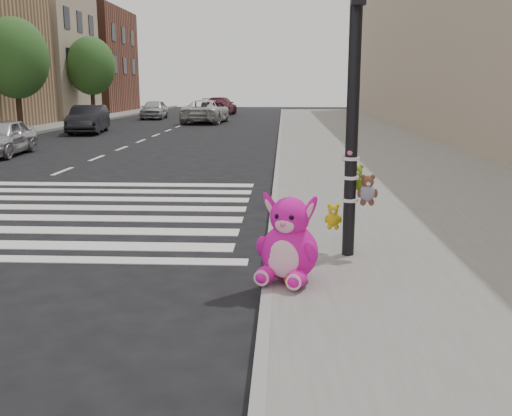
# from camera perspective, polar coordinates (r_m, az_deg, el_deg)

# --- Properties ---
(ground) EXTENTS (120.00, 120.00, 0.00)m
(ground) POSITION_cam_1_polar(r_m,az_deg,el_deg) (6.35, -13.36, -10.10)
(ground) COLOR black
(ground) RESTS_ON ground
(sidewalk_near) EXTENTS (7.00, 80.00, 0.14)m
(sidewalk_near) POSITION_cam_1_polar(r_m,az_deg,el_deg) (16.14, 14.49, 3.57)
(sidewalk_near) COLOR slate
(sidewalk_near) RESTS_ON ground
(curb_edge) EXTENTS (0.12, 80.00, 0.15)m
(curb_edge) POSITION_cam_1_polar(r_m,az_deg,el_deg) (15.80, 2.12, 3.77)
(curb_edge) COLOR gray
(curb_edge) RESTS_ON ground
(bld_far_d) EXTENTS (6.00, 8.00, 10.00)m
(bld_far_d) POSITION_cam_1_polar(r_m,az_deg,el_deg) (44.21, -20.90, 14.79)
(bld_far_d) COLOR tan
(bld_far_d) RESTS_ON ground
(bld_far_e) EXTENTS (6.00, 10.00, 9.00)m
(bld_far_e) POSITION_cam_1_polar(r_m,az_deg,el_deg) (54.47, -16.16, 13.92)
(bld_far_e) COLOR brown
(bld_far_e) RESTS_ON ground
(bld_near) EXTENTS (5.00, 60.00, 10.00)m
(bld_near) POSITION_cam_1_polar(r_m,az_deg,el_deg) (27.23, 22.57, 16.80)
(bld_near) COLOR tan
(bld_near) RESTS_ON ground
(signal_pole) EXTENTS (0.68, 0.49, 4.00)m
(signal_pole) POSITION_cam_1_polar(r_m,az_deg,el_deg) (7.52, 9.72, 7.63)
(signal_pole) COLOR black
(signal_pole) RESTS_ON sidewalk_near
(tree_far_b) EXTENTS (3.20, 3.20, 5.44)m
(tree_far_b) POSITION_cam_1_polar(r_m,az_deg,el_deg) (30.53, -22.96, 13.61)
(tree_far_b) COLOR #382619
(tree_far_b) RESTS_ON sidewalk_far
(tree_far_c) EXTENTS (3.20, 3.20, 5.44)m
(tree_far_c) POSITION_cam_1_polar(r_m,az_deg,el_deg) (40.76, -16.18, 13.47)
(tree_far_c) COLOR #382619
(tree_far_c) RESTS_ON sidewalk_far
(pink_bunny) EXTENTS (0.84, 0.92, 1.05)m
(pink_bunny) POSITION_cam_1_polar(r_m,az_deg,el_deg) (6.60, 3.28, -3.71)
(pink_bunny) COLOR #E813A8
(pink_bunny) RESTS_ON sidewalk_near
(red_teddy) EXTENTS (0.15, 0.11, 0.20)m
(red_teddy) POSITION_cam_1_polar(r_m,az_deg,el_deg) (6.49, 3.36, -6.99)
(red_teddy) COLOR red
(red_teddy) RESTS_ON sidewalk_near
(car_silver_far) EXTENTS (1.77, 3.80, 1.26)m
(car_silver_far) POSITION_cam_1_polar(r_m,az_deg,el_deg) (21.59, -24.14, 6.47)
(car_silver_far) COLOR #B4B5B9
(car_silver_far) RESTS_ON ground
(car_dark_far) EXTENTS (2.06, 4.42, 1.40)m
(car_dark_far) POSITION_cam_1_polar(r_m,az_deg,el_deg) (30.33, -16.43, 8.50)
(car_dark_far) COLOR black
(car_dark_far) RESTS_ON ground
(car_white_near) EXTENTS (2.82, 5.47, 1.47)m
(car_white_near) POSITION_cam_1_polar(r_m,az_deg,el_deg) (37.40, -5.03, 9.59)
(car_white_near) COLOR beige
(car_white_near) RESTS_ON ground
(car_maroon_near) EXTENTS (2.56, 5.20, 1.45)m
(car_maroon_near) POSITION_cam_1_polar(r_m,az_deg,el_deg) (47.54, -3.61, 10.14)
(car_maroon_near) COLOR #5A1928
(car_maroon_near) RESTS_ON ground
(car_silver_deep) EXTENTS (1.85, 4.13, 1.38)m
(car_silver_deep) POSITION_cam_1_polar(r_m,az_deg,el_deg) (42.53, -10.15, 9.69)
(car_silver_deep) COLOR #B4B4B9
(car_silver_deep) RESTS_ON ground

